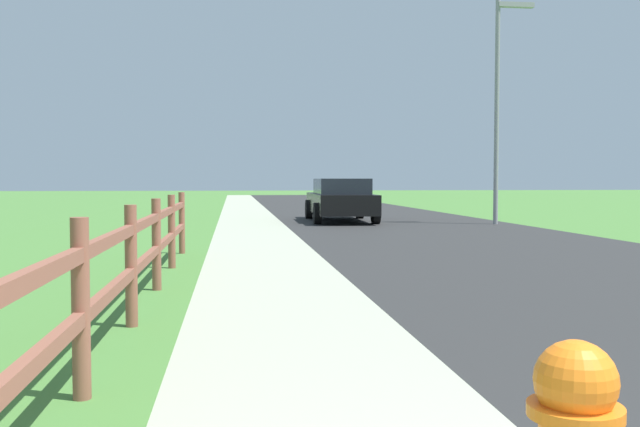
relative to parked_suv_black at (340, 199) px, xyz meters
The scene contains 7 objects.
ground_plane 4.02m from the parked_suv_black, 119.03° to the left, with size 120.00×120.00×0.00m, color #497D36.
road_asphalt 5.73m from the parked_suv_black, 73.88° to the left, with size 7.00×66.00×0.01m, color #2B2B2B.
curb_concrete 7.39m from the parked_suv_black, 132.02° to the left, with size 6.00×66.00×0.01m, color #A8AD94.
grass_verge 8.46m from the parked_suv_black, 139.62° to the left, with size 5.00×66.00×0.00m, color #497D36.
rail_fence 16.30m from the parked_suv_black, 105.54° to the right, with size 0.11×12.76×1.12m.
parked_suv_black is the anchor object (origin of this frame).
street_lamp 5.93m from the parked_suv_black, 23.88° to the right, with size 1.17×0.20×6.71m.
Camera 1 is at (-1.52, -0.60, 1.35)m, focal length 39.03 mm.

